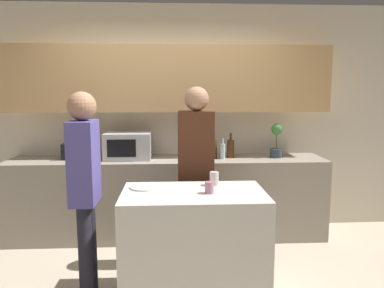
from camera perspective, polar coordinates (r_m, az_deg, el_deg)
back_wall at (r=4.50m, az=-3.79°, el=6.15°), size 6.40×0.40×2.70m
back_counter at (r=4.40m, az=-3.70°, el=-8.14°), size 3.60×0.62×0.92m
kitchen_island at (r=3.16m, az=0.25°, el=-15.12°), size 1.15×0.69×0.89m
microwave at (r=4.32m, az=-9.71°, el=-0.26°), size 0.52×0.39×0.30m
toaster at (r=4.44m, az=-17.50°, el=-1.07°), size 0.26×0.16×0.18m
potted_plant at (r=4.45m, az=12.75°, el=0.53°), size 0.14×0.14×0.39m
bottle_0 at (r=4.29m, az=3.31°, el=-0.72°), size 0.08×0.08×0.29m
bottle_1 at (r=4.27m, az=4.69°, el=-1.06°), size 0.06×0.06×0.24m
bottle_2 at (r=4.36m, az=5.90°, el=-0.65°), size 0.08×0.08×0.29m
plate_on_island at (r=3.15m, az=-7.12°, el=-6.51°), size 0.26×0.26×0.01m
cup_0 at (r=3.20m, az=3.39°, el=-5.28°), size 0.08×0.08×0.12m
cup_1 at (r=2.96m, az=2.66°, el=-6.65°), size 0.07×0.07×0.09m
person_left at (r=3.57m, az=0.70°, el=-2.45°), size 0.36×0.23×1.73m
person_center at (r=3.06m, az=-16.03°, el=-5.17°), size 0.22×0.34×1.69m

